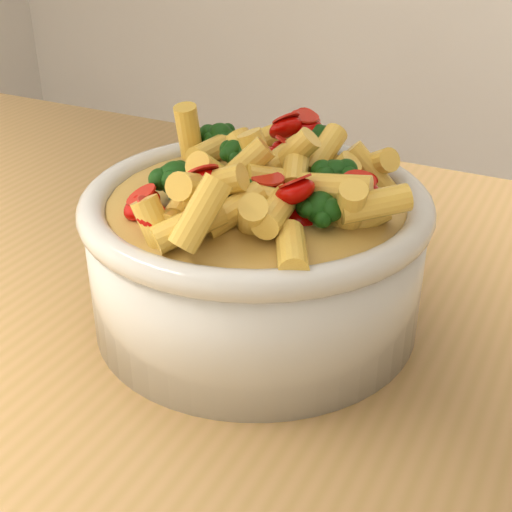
% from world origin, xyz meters
% --- Properties ---
extents(table, '(1.20, 0.80, 0.90)m').
position_xyz_m(table, '(0.00, 0.00, 0.80)').
color(table, '#A47846').
rests_on(table, ground).
extents(serving_bowl, '(0.24, 0.24, 0.10)m').
position_xyz_m(serving_bowl, '(0.07, 0.05, 0.95)').
color(serving_bowl, silver).
rests_on(serving_bowl, table).
extents(pasta_salad, '(0.19, 0.19, 0.04)m').
position_xyz_m(pasta_salad, '(0.07, 0.05, 1.02)').
color(pasta_salad, '#FDD24F').
rests_on(pasta_salad, serving_bowl).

